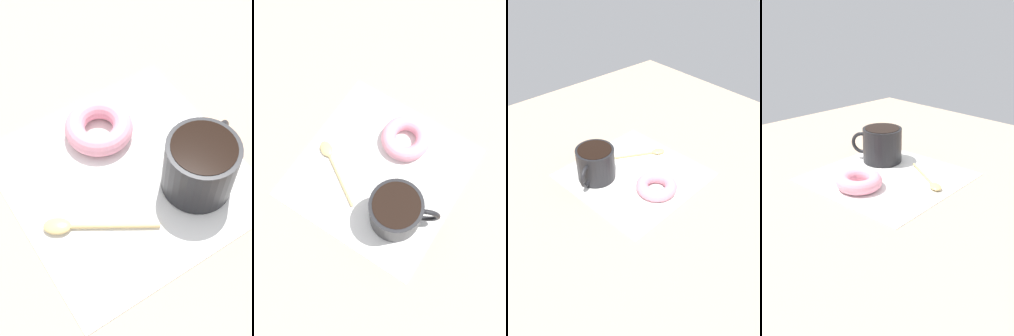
{
  "view_description": "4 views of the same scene",
  "coord_description": "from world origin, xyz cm",
  "views": [
    {
      "loc": [
        32.44,
        -15.52,
        54.36
      ],
      "look_at": [
        1.79,
        1.24,
        2.3
      ],
      "focal_mm": 50.0,
      "sensor_mm": 36.0,
      "label": 1
    },
    {
      "loc": [
        22.82,
        17.17,
        69.47
      ],
      "look_at": [
        1.79,
        1.24,
        2.3
      ],
      "focal_mm": 40.0,
      "sensor_mm": 36.0,
      "label": 2
    },
    {
      "loc": [
        -47.65,
        44.77,
        53.87
      ],
      "look_at": [
        1.79,
        1.24,
        2.3
      ],
      "focal_mm": 35.0,
      "sensor_mm": 36.0,
      "label": 3
    },
    {
      "loc": [
        -52.15,
        -53.95,
        35.28
      ],
      "look_at": [
        1.79,
        1.24,
        2.3
      ],
      "focal_mm": 40.0,
      "sensor_mm": 36.0,
      "label": 4
    }
  ],
  "objects": [
    {
      "name": "donut",
      "position": [
        -6.6,
        1.37,
        1.78
      ],
      "size": [
        9.91,
        9.91,
        2.96
      ],
      "primitive_type": "torus",
      "color": "pink",
      "rests_on": "napkin"
    },
    {
      "name": "ground_plane",
      "position": [
        0.0,
        0.0,
        -1.0
      ],
      "size": [
        120.0,
        120.0,
        2.0
      ],
      "primitive_type": "cube",
      "color": "tan"
    },
    {
      "name": "napkin",
      "position": [
        1.79,
        1.24,
        0.15
      ],
      "size": [
        33.3,
        33.3,
        0.3
      ],
      "primitive_type": "cube",
      "rotation": [
        0.0,
        0.0,
        0.08
      ],
      "color": "white",
      "rests_on": "ground_plane"
    },
    {
      "name": "coffee_cup",
      "position": [
        7.34,
        9.16,
        4.67
      ],
      "size": [
        9.56,
        12.0,
        8.45
      ],
      "color": "black",
      "rests_on": "napkin"
    },
    {
      "name": "spoon",
      "position": [
        5.61,
        -8.19,
        0.69
      ],
      "size": [
        8.33,
        13.91,
        0.9
      ],
      "color": "#D8B772",
      "rests_on": "napkin"
    }
  ]
}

